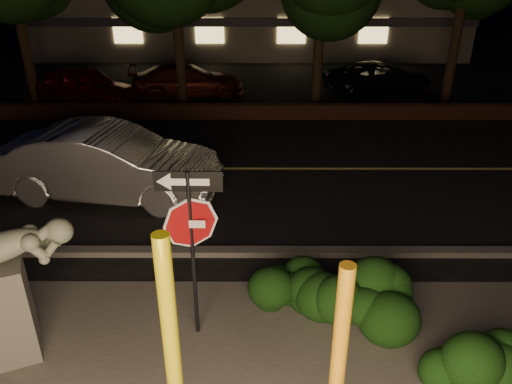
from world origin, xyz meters
TOP-DOWN VIEW (x-y plane):
  - ground at (0.00, 10.00)m, footprint 90.00×90.00m
  - road at (0.00, 7.00)m, footprint 80.00×8.00m
  - lane_marking at (0.00, 7.00)m, footprint 80.00×0.12m
  - curb at (0.00, 2.90)m, footprint 80.00×0.25m
  - brick_wall at (0.00, 11.30)m, footprint 40.00×0.35m
  - parking_lot at (0.00, 17.00)m, footprint 40.00×12.00m
  - building at (0.00, 24.99)m, footprint 22.00×10.20m
  - yellow_pole_left at (-0.49, -1.66)m, footprint 0.16×0.16m
  - signpost at (-0.59, 0.73)m, footprint 0.94×0.07m
  - sculpture at (-3.14, 0.25)m, footprint 1.94×1.21m
  - hedge_center at (0.70, 1.51)m, footprint 1.94×1.28m
  - hedge_right at (1.87, 0.88)m, footprint 1.88×1.07m
  - hedge_far_right at (3.24, -0.41)m, footprint 1.43×0.96m
  - silver_sedan at (-3.14, 5.43)m, footprint 5.33×2.53m
  - parked_car_red at (-6.05, 12.92)m, footprint 4.49×3.20m
  - parked_car_darkred at (-2.40, 14.01)m, footprint 4.65×2.66m
  - parked_car_dark at (5.22, 14.75)m, footprint 4.80×3.46m

SIDE VIEW (x-z plane):
  - ground at x=0.00m, z-range 0.00..0.00m
  - road at x=0.00m, z-range 0.00..0.01m
  - parking_lot at x=0.00m, z-range 0.00..0.01m
  - lane_marking at x=0.00m, z-range 0.02..0.02m
  - curb at x=0.00m, z-range 0.00..0.12m
  - brick_wall at x=0.00m, z-range 0.00..0.50m
  - hedge_center at x=0.70m, z-range 0.00..0.93m
  - hedge_far_right at x=3.24m, z-range 0.00..0.95m
  - hedge_right at x=1.87m, z-range 0.00..1.20m
  - parked_car_dark at x=5.22m, z-range 0.00..1.21m
  - parked_car_darkred at x=-2.40m, z-range 0.00..1.27m
  - parked_car_red at x=-6.05m, z-range 0.00..1.42m
  - silver_sedan at x=-3.14m, z-range 0.00..1.69m
  - sculpture at x=-3.14m, z-range 0.25..2.37m
  - yellow_pole_left at x=-0.49m, z-range 0.00..3.26m
  - signpost at x=-0.59m, z-range 0.58..3.35m
  - building at x=0.00m, z-range 0.00..4.00m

